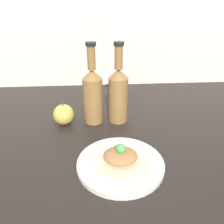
# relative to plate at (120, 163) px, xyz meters

# --- Properties ---
(ground_plane) EXTENTS (1.80, 1.10, 0.04)m
(ground_plane) POSITION_rel_plate_xyz_m (0.04, 0.16, -0.03)
(ground_plane) COLOR black
(wall_backsplash) EXTENTS (1.80, 0.03, 0.80)m
(wall_backsplash) POSITION_rel_plate_xyz_m (0.04, 0.69, 0.39)
(wall_backsplash) COLOR silver
(wall_backsplash) RESTS_ON ground_plane
(plate) EXTENTS (0.25, 0.25, 0.02)m
(plate) POSITION_rel_plate_xyz_m (0.00, 0.00, 0.00)
(plate) COLOR silver
(plate) RESTS_ON ground_plane
(plated_food) EXTENTS (0.15, 0.15, 0.06)m
(plated_food) POSITION_rel_plate_xyz_m (-0.00, -0.00, 0.02)
(plated_food) COLOR beige
(plated_food) RESTS_ON plate
(cider_bottle_left) EXTENTS (0.07, 0.07, 0.30)m
(cider_bottle_left) POSITION_rel_plate_xyz_m (-0.08, 0.27, 0.10)
(cider_bottle_left) COLOR olive
(cider_bottle_left) RESTS_ON ground_plane
(cider_bottle_right) EXTENTS (0.07, 0.07, 0.30)m
(cider_bottle_right) POSITION_rel_plate_xyz_m (0.02, 0.27, 0.10)
(cider_bottle_right) COLOR olive
(cider_bottle_right) RESTS_ON ground_plane
(apple) EXTENTS (0.08, 0.08, 0.09)m
(apple) POSITION_rel_plate_xyz_m (-0.19, 0.25, 0.03)
(apple) COLOR gold
(apple) RESTS_ON ground_plane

